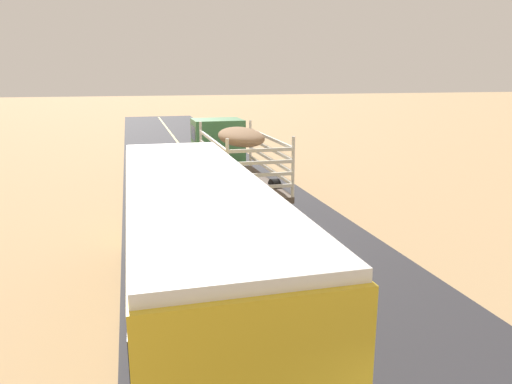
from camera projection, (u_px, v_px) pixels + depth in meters
name	position (u px, v px, depth m)	size (l,w,h in m)	color
livestock_truck	(226.00, 147.00, 22.94)	(2.53, 9.70, 3.02)	#3F7F4C
bus	(195.00, 251.00, 9.62)	(2.54, 10.00, 3.21)	gold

